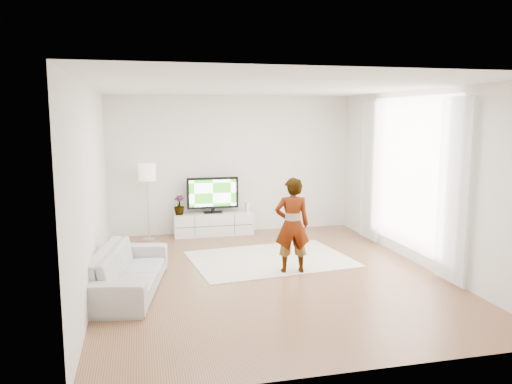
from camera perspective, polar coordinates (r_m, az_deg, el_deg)
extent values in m
plane|color=#956343|center=(7.67, 1.46, -9.43)|extent=(6.00, 6.00, 0.00)
plane|color=white|center=(7.31, 1.54, 11.94)|extent=(6.00, 6.00, 0.00)
cube|color=silver|center=(7.15, -18.27, 0.34)|extent=(0.02, 6.00, 2.80)
cube|color=silver|center=(8.35, 18.34, 1.47)|extent=(0.02, 6.00, 2.80)
cube|color=silver|center=(10.27, -2.76, 3.16)|extent=(5.00, 0.02, 2.80)
cube|color=silver|center=(4.56, 11.12, -3.91)|extent=(5.00, 0.02, 2.80)
cube|color=white|center=(8.59, 17.20, 2.05)|extent=(0.01, 2.60, 2.50)
cube|color=white|center=(7.47, 21.66, 0.11)|extent=(0.04, 0.70, 2.60)
cube|color=white|center=(9.70, 12.90, 2.33)|extent=(0.04, 0.70, 2.60)
cube|color=silver|center=(10.15, -4.91, -3.65)|extent=(1.59, 0.45, 0.45)
cube|color=black|center=(9.93, -4.72, -3.92)|extent=(1.54, 0.00, 0.01)
cube|color=black|center=(9.88, -7.00, -4.02)|extent=(0.01, 0.00, 0.39)
cube|color=black|center=(10.00, -2.46, -3.82)|extent=(0.01, 0.00, 0.39)
cube|color=black|center=(10.13, -4.95, -2.33)|extent=(0.37, 0.20, 0.02)
cube|color=black|center=(10.13, -4.95, -2.07)|extent=(0.07, 0.05, 0.07)
cube|color=black|center=(10.07, -4.98, -0.10)|extent=(1.04, 0.06, 0.63)
cube|color=#278B16|center=(10.03, -4.95, -0.13)|extent=(0.95, 0.01, 0.54)
cube|color=white|center=(10.21, -1.07, -1.71)|extent=(0.07, 0.15, 0.19)
cube|color=#4CB2FF|center=(10.14, -0.99, -1.69)|extent=(0.01, 0.00, 0.11)
imported|color=#3F7238|center=(10.00, -8.76, -1.48)|extent=(0.28, 0.28, 0.39)
cube|color=beige|center=(8.45, 1.64, -7.66)|extent=(2.77, 2.14, 0.01)
imported|color=#334772|center=(7.61, 4.15, -3.79)|extent=(0.58, 0.42, 1.46)
imported|color=#ACACA7|center=(7.11, -14.42, -8.64)|extent=(1.17, 2.17, 0.60)
cylinder|color=silver|center=(9.99, -12.09, -5.27)|extent=(0.26, 0.26, 0.02)
cylinder|color=silver|center=(9.87, -12.19, -1.99)|extent=(0.03, 0.03, 1.15)
cylinder|color=white|center=(9.76, -12.33, 2.24)|extent=(0.33, 0.33, 0.32)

